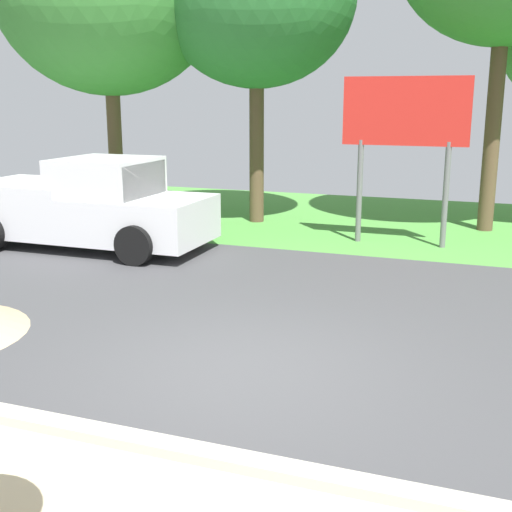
% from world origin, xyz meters
% --- Properties ---
extents(ground_plane, '(40.00, 22.00, 0.20)m').
position_xyz_m(ground_plane, '(0.00, 2.95, -0.05)').
color(ground_plane, '#424244').
extents(pickup_truck, '(5.20, 2.28, 1.88)m').
position_xyz_m(pickup_truck, '(-5.31, 4.82, 0.87)').
color(pickup_truck, silver).
rests_on(pickup_truck, ground_plane).
extents(roadside_billboard, '(2.60, 0.12, 3.50)m').
position_xyz_m(roadside_billboard, '(0.78, 7.34, 2.55)').
color(roadside_billboard, slate).
rests_on(roadside_billboard, ground_plane).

